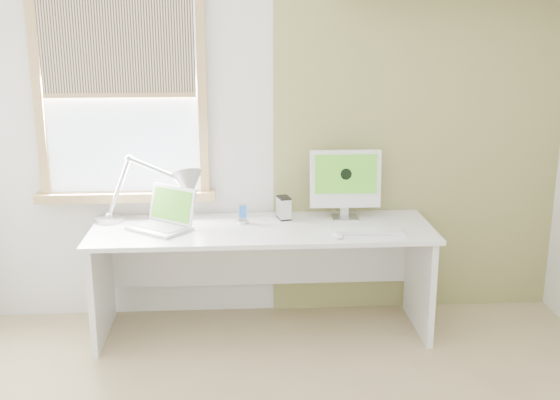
{
  "coord_description": "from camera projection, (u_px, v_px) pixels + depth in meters",
  "views": [
    {
      "loc": [
        -0.24,
        -2.74,
        2.02
      ],
      "look_at": [
        0.0,
        1.05,
        1.0
      ],
      "focal_mm": 43.03,
      "sensor_mm": 36.0,
      "label": 1
    }
  ],
  "objects": [
    {
      "name": "room",
      "position": [
        296.0,
        196.0,
        2.85
      ],
      "size": [
        4.04,
        3.54,
        2.64
      ],
      "color": "tan",
      "rests_on": "ground"
    },
    {
      "name": "accent_wall",
      "position": [
        419.0,
        129.0,
        4.59
      ],
      "size": [
        2.0,
        0.02,
        2.6
      ],
      "primitive_type": "cube",
      "color": "#948950",
      "rests_on": "room"
    },
    {
      "name": "window",
      "position": [
        121.0,
        96.0,
        4.37
      ],
      "size": [
        1.2,
        0.14,
        1.42
      ],
      "color": "tan",
      "rests_on": "room"
    },
    {
      "name": "desk",
      "position": [
        262.0,
        253.0,
        4.43
      ],
      "size": [
        2.2,
        0.7,
        0.73
      ],
      "color": "white",
      "rests_on": "room"
    },
    {
      "name": "desk_lamp",
      "position": [
        173.0,
        189.0,
        4.33
      ],
      "size": [
        0.78,
        0.37,
        0.45
      ],
      "color": "#B6B8BB",
      "rests_on": "desk"
    },
    {
      "name": "laptop",
      "position": [
        165.0,
        218.0,
        4.3
      ],
      "size": [
        0.47,
        0.46,
        0.26
      ],
      "color": "#B6B8BB",
      "rests_on": "desk"
    },
    {
      "name": "phone_dock",
      "position": [
        243.0,
        217.0,
        4.4
      ],
      "size": [
        0.09,
        0.09,
        0.14
      ],
      "color": "#B6B8BB",
      "rests_on": "desk"
    },
    {
      "name": "external_drive",
      "position": [
        284.0,
        208.0,
        4.49
      ],
      "size": [
        0.1,
        0.13,
        0.15
      ],
      "color": "#B6B8BB",
      "rests_on": "desk"
    },
    {
      "name": "imac",
      "position": [
        345.0,
        180.0,
        4.47
      ],
      "size": [
        0.47,
        0.16,
        0.46
      ],
      "color": "#B6B8BB",
      "rests_on": "desk"
    },
    {
      "name": "keyboard",
      "position": [
        368.0,
        231.0,
        4.2
      ],
      "size": [
        0.47,
        0.17,
        0.02
      ],
      "color": "white",
      "rests_on": "desk"
    },
    {
      "name": "mouse",
      "position": [
        338.0,
        236.0,
        4.11
      ],
      "size": [
        0.09,
        0.11,
        0.03
      ],
      "primitive_type": "ellipsoid",
      "rotation": [
        0.0,
        0.0,
        0.33
      ],
      "color": "white",
      "rests_on": "desk"
    }
  ]
}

